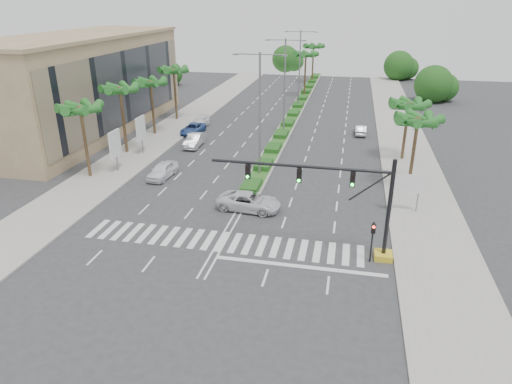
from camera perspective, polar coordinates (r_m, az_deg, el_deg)
ground at (r=33.85m, az=-4.28°, el=-6.20°), size 160.00×160.00×0.00m
footpath_right at (r=51.46m, az=18.70°, el=3.18°), size 6.00×120.00×0.15m
footpath_left at (r=56.26m, az=-13.72°, el=5.40°), size 6.00×120.00×0.15m
median at (r=75.60m, az=5.19°, el=10.41°), size 2.20×75.00×0.20m
median_grass at (r=75.57m, az=5.20°, el=10.50°), size 1.80×75.00×0.04m
building at (r=65.19m, az=-20.80°, el=12.32°), size 12.00×36.00×12.00m
signal_gantry at (r=31.18m, az=12.16°, el=-2.23°), size 12.60×1.20×7.20m
pedestrian_signal at (r=31.25m, az=14.37°, el=-5.29°), size 0.28×0.36×3.00m
direction_sign at (r=39.24m, az=18.33°, el=0.84°), size 2.70×0.11×3.40m
billboard_near at (r=48.35m, az=-17.22°, el=5.74°), size 0.18×2.10×4.35m
billboard_far at (r=53.45m, az=-14.21°, el=7.66°), size 0.18×2.10×4.35m
palm_left_near at (r=46.79m, az=-21.09°, el=9.42°), size 4.57×4.68×7.55m
palm_left_mid at (r=53.47m, az=-16.62°, el=11.95°), size 4.57×4.68×7.95m
palm_left_far at (r=60.62m, az=-13.03°, el=12.97°), size 4.57×4.68×7.35m
palm_left_end at (r=67.83m, az=-10.25°, el=14.54°), size 4.57×4.68×7.75m
palm_right_near at (r=43.95m, az=19.54°, el=8.18°), size 4.57×4.68×7.05m
palm_right_far at (r=51.76m, az=18.53°, el=10.07°), size 4.57×4.68×6.75m
palm_median_a at (r=84.26m, az=6.24°, el=16.55°), size 4.57×4.68×8.05m
palm_median_b at (r=99.12m, az=7.21°, el=17.46°), size 4.57×4.68×8.05m
streetlight_near at (r=44.23m, az=0.48°, el=10.38°), size 5.10×0.25×12.00m
streetlight_mid at (r=59.72m, az=3.61°, el=13.65°), size 5.10×0.25×12.00m
streetlight_far at (r=75.42m, az=5.48°, el=15.55°), size 5.10×0.25×12.00m
car_parked_a at (r=46.28m, az=-11.62°, el=2.66°), size 2.13×4.55×1.51m
car_parked_b at (r=55.72m, az=-7.68°, el=6.42°), size 1.69×4.65×1.52m
car_parked_c at (r=61.29m, az=-7.90°, el=7.85°), size 2.46×4.88×1.32m
car_parked_d at (r=64.22m, az=-7.05°, el=8.60°), size 1.99×4.71×1.36m
car_crossing at (r=38.38m, az=-0.86°, el=-1.19°), size 5.59×2.98×1.49m
car_right at (r=61.83m, az=12.91°, el=7.59°), size 1.49×3.92×1.28m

